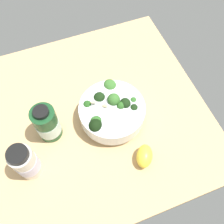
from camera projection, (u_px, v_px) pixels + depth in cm
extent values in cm
cube|color=tan|center=(97.00, 115.00, 80.58)|extent=(67.89, 67.89, 4.43)
cylinder|color=white|center=(112.00, 117.00, 76.90)|extent=(10.69, 10.69, 1.69)
cylinder|color=white|center=(112.00, 112.00, 73.92)|extent=(19.43, 19.43, 5.08)
cylinder|color=silver|center=(112.00, 108.00, 72.04)|extent=(17.01, 17.01, 0.80)
cylinder|color=#3C7A32|center=(110.00, 89.00, 77.47)|extent=(1.52, 1.47, 1.63)
ellipsoid|color=#386B2B|center=(110.00, 86.00, 75.86)|extent=(6.13, 5.39, 4.29)
cylinder|color=#3C7A32|center=(114.00, 103.00, 73.93)|extent=(2.37, 2.14, 1.84)
ellipsoid|color=#386B2B|center=(114.00, 100.00, 72.29)|extent=(6.03, 5.41, 4.87)
cylinder|color=#4A8F3C|center=(96.00, 128.00, 71.00)|extent=(1.91, 2.06, 1.65)
ellipsoid|color=black|center=(95.00, 125.00, 69.34)|extent=(6.01, 6.59, 5.78)
cylinder|color=#4A8F3C|center=(121.00, 108.00, 73.19)|extent=(1.06, 1.23, 1.47)
ellipsoid|color=#2D6023|center=(121.00, 105.00, 71.95)|extent=(3.28, 3.80, 3.60)
cylinder|color=#589D47|center=(96.00, 124.00, 71.34)|extent=(1.54, 1.50, 1.62)
ellipsoid|color=#2D6023|center=(96.00, 121.00, 69.98)|extent=(4.43, 4.40, 4.29)
cylinder|color=#589D47|center=(125.00, 106.00, 73.80)|extent=(1.94, 1.74, 2.02)
ellipsoid|color=black|center=(125.00, 103.00, 72.27)|extent=(3.75, 3.43, 3.49)
cylinder|color=#4A8F3C|center=(87.00, 107.00, 74.54)|extent=(1.79, 1.55, 1.65)
ellipsoid|color=#23511C|center=(87.00, 104.00, 73.17)|extent=(4.00, 3.97, 4.08)
cylinder|color=#4A8F3C|center=(133.00, 110.00, 73.46)|extent=(1.17, 1.17, 1.20)
ellipsoid|color=black|center=(134.00, 108.00, 72.32)|extent=(3.61, 3.78, 3.18)
cylinder|color=#2F662B|center=(99.00, 100.00, 74.83)|extent=(1.78, 1.79, 1.31)
ellipsoid|color=black|center=(99.00, 97.00, 73.44)|extent=(4.25, 4.63, 3.96)
cylinder|color=#2F662B|center=(133.00, 104.00, 75.10)|extent=(1.37, 1.59, 1.62)
ellipsoid|color=#2D6023|center=(133.00, 101.00, 73.75)|extent=(3.09, 3.34, 3.03)
ellipsoid|color=#DBBC84|center=(105.00, 106.00, 71.43)|extent=(1.89, 2.05, 0.86)
ellipsoid|color=#DBBC84|center=(106.00, 91.00, 74.80)|extent=(1.90, 1.82, 1.35)
ellipsoid|color=#DBBC84|center=(94.00, 102.00, 71.11)|extent=(1.48, 2.01, 0.71)
ellipsoid|color=yellow|center=(144.00, 156.00, 69.37)|extent=(8.10, 7.31, 4.68)
cylinder|color=beige|center=(26.00, 163.00, 64.78)|extent=(6.25, 6.25, 11.86)
cylinder|color=black|center=(17.00, 154.00, 58.86)|extent=(5.27, 5.27, 1.59)
cylinder|color=silver|center=(27.00, 163.00, 65.27)|extent=(6.37, 6.37, 4.70)
cylinder|color=#194723|center=(47.00, 123.00, 69.90)|extent=(6.74, 6.74, 12.37)
cylinder|color=black|center=(41.00, 112.00, 63.91)|extent=(4.14, 4.14, 1.24)
cylinder|color=silver|center=(48.00, 126.00, 71.09)|extent=(6.87, 6.87, 5.19)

